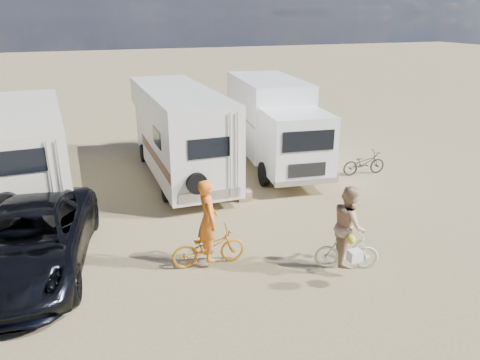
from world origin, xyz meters
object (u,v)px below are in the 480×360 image
object	(u,v)px
box_truck	(275,125)
bike_parked	(364,163)
dark_suv	(29,240)
bike_man	(209,247)
cooler	(211,192)
bike_woman	(347,251)
rv_main	(180,134)
rider_woman	(348,232)
rv_left	(27,152)
crate	(245,195)
rider_man	(208,227)

from	to	relation	value
box_truck	bike_parked	world-z (taller)	box_truck
dark_suv	bike_man	size ratio (longest dim) A/B	3.16
cooler	bike_man	bearing A→B (deg)	-122.51
bike_man	bike_woman	distance (m)	3.20
rv_main	rider_woman	xyz separation A→B (m)	(2.09, -7.64, -0.65)
dark_suv	bike_parked	bearing A→B (deg)	25.09
bike_woman	box_truck	bearing A→B (deg)	11.15
rv_main	bike_woman	bearing A→B (deg)	-74.75
rv_main	rider_woman	world-z (taller)	rv_main
dark_suv	cooler	world-z (taller)	dark_suv
rv_main	box_truck	world-z (taller)	box_truck
rv_left	rv_main	bearing A→B (deg)	-4.22
rv_main	rv_left	world-z (taller)	rv_main
box_truck	bike_parked	xyz separation A→B (m)	(2.64, -2.13, -1.18)
bike_man	crate	world-z (taller)	bike_man
dark_suv	bike_man	world-z (taller)	dark_suv
rider_woman	bike_parked	size ratio (longest dim) A/B	1.12
bike_woman	rider_woman	bearing A→B (deg)	0.00
dark_suv	crate	bearing A→B (deg)	29.95
rider_man	box_truck	bearing A→B (deg)	-32.79
rv_left	rider_woman	distance (m)	10.55
crate	rider_man	bearing A→B (deg)	-122.76
bike_woman	crate	bearing A→B (deg)	31.97
rv_left	rider_woman	bearing A→B (deg)	-50.09
rider_woman	cooler	bearing A→B (deg)	40.97
crate	dark_suv	bearing A→B (deg)	-159.64
bike_parked	rv_main	bearing A→B (deg)	75.64
dark_suv	cooler	size ratio (longest dim) A/B	10.73
rv_main	dark_suv	size ratio (longest dim) A/B	1.33
rv_main	rider_man	xyz separation A→B (m)	(-0.85, -6.37, -0.60)
rv_left	bike_woman	world-z (taller)	rv_left
rv_left	rider_woman	xyz separation A→B (m)	(7.08, -7.80, -0.46)
rv_main	rv_left	size ratio (longest dim) A/B	0.95
box_truck	crate	world-z (taller)	box_truck
rv_main	crate	xyz separation A→B (m)	(1.35, -2.96, -1.41)
rv_main	bike_parked	distance (m)	6.78
bike_man	cooler	xyz separation A→B (m)	(1.24, 3.97, -0.25)
box_truck	rider_woman	size ratio (longest dim) A/B	3.73
rider_man	cooler	bearing A→B (deg)	-14.57
rv_main	bike_woman	xyz separation A→B (m)	(2.09, -7.64, -1.13)
rv_main	rv_left	distance (m)	5.00
box_truck	rider_woman	bearing A→B (deg)	-94.74
rider_man	rider_woman	world-z (taller)	rider_man
cooler	crate	xyz separation A→B (m)	(0.96, -0.56, -0.04)
bike_parked	rider_woman	bearing A→B (deg)	146.72
crate	box_truck	bearing A→B (deg)	51.48
dark_suv	rv_main	bearing A→B (deg)	57.38
rv_main	rider_woman	bearing A→B (deg)	-74.75
rider_woman	bike_parked	xyz separation A→B (m)	(4.24, 5.49, -0.49)
rv_left	bike_man	xyz separation A→B (m)	(4.15, -6.54, -0.93)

